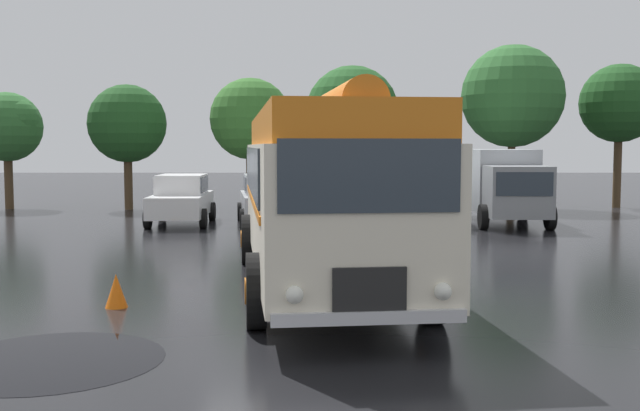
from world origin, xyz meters
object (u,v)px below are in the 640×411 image
traffic_cone (115,291)px  car_near_left (181,199)px  car_mid_left (267,199)px  car_mid_right (348,200)px  vintage_bus (320,185)px  car_far_right (429,200)px  box_van (502,183)px

traffic_cone → car_near_left: bearing=95.8°
car_near_left → traffic_cone: 13.04m
car_mid_left → car_mid_right: size_ratio=1.02×
car_near_left → car_mid_right: (5.60, -0.47, 0.00)m
vintage_bus → car_far_right: 11.47m
car_near_left → traffic_cone: size_ratio=7.74×
car_mid_left → car_mid_right: (2.72, -0.59, 0.00)m
car_near_left → box_van: bearing=2.4°
vintage_bus → traffic_cone: vintage_bus is taller
car_mid_right → car_far_right: size_ratio=0.99×
car_mid_left → vintage_bus: bearing=-81.0°
car_near_left → car_far_right: size_ratio=0.97×
car_near_left → box_van: size_ratio=0.73×
box_van → traffic_cone: size_ratio=10.58×
car_mid_right → traffic_cone: bearing=-108.9°
vintage_bus → car_mid_left: size_ratio=2.35×
car_near_left → box_van: 10.89m
vintage_bus → traffic_cone: size_ratio=18.76×
car_mid_right → vintage_bus: bearing=-95.0°
car_mid_left → car_mid_right: 2.78m
car_mid_right → box_van: box_van is taller
car_near_left → car_far_right: bearing=-2.2°
car_near_left → car_mid_right: 5.62m
box_van → car_mid_right: bearing=-169.9°
car_mid_left → car_far_right: size_ratio=1.00×
car_mid_left → car_far_right: 5.42m
traffic_cone → vintage_bus: bearing=28.5°
car_mid_right → box_van: size_ratio=0.74×
car_mid_right → car_far_right: same height
car_mid_right → car_near_left: bearing=175.2°
car_mid_left → car_mid_right: bearing=-12.2°
box_van → traffic_cone: bearing=-125.4°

